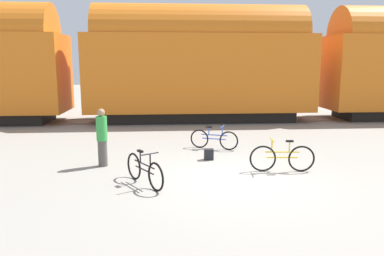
# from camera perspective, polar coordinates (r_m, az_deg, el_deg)

# --- Properties ---
(ground_plane) EXTENTS (80.00, 80.00, 0.00)m
(ground_plane) POSITION_cam_1_polar(r_m,az_deg,el_deg) (9.85, 6.39, -7.65)
(ground_plane) COLOR gray
(freight_train) EXTENTS (35.57, 3.07, 5.74)m
(freight_train) POSITION_cam_1_polar(r_m,az_deg,el_deg) (18.98, 1.17, 10.22)
(freight_train) COLOR black
(freight_train) RESTS_ON ground_plane
(rail_near) EXTENTS (47.57, 0.07, 0.01)m
(rail_near) POSITION_cam_1_polar(r_m,az_deg,el_deg) (18.51, 1.34, 0.84)
(rail_near) COLOR #4C4238
(rail_near) RESTS_ON ground_plane
(rail_far) EXTENTS (47.57, 0.07, 0.01)m
(rail_far) POSITION_cam_1_polar(r_m,az_deg,el_deg) (19.92, 0.95, 1.51)
(rail_far) COLOR #4C4238
(rail_far) RESTS_ON ground_plane
(bicycle_yellow) EXTENTS (1.79, 0.46, 0.91)m
(bicycle_yellow) POSITION_cam_1_polar(r_m,az_deg,el_deg) (10.57, 13.57, -4.46)
(bicycle_yellow) COLOR black
(bicycle_yellow) RESTS_ON ground_plane
(bicycle_blue) EXTENTS (1.59, 0.71, 0.81)m
(bicycle_blue) POSITION_cam_1_polar(r_m,az_deg,el_deg) (12.93, 3.37, -1.70)
(bicycle_blue) COLOR black
(bicycle_blue) RESTS_ON ground_plane
(bicycle_black) EXTENTS (0.98, 1.55, 0.87)m
(bicycle_black) POSITION_cam_1_polar(r_m,az_deg,el_deg) (9.27, -7.27, -6.43)
(bicycle_black) COLOR black
(bicycle_black) RESTS_ON ground_plane
(person_in_green) EXTENTS (0.31, 0.31, 1.68)m
(person_in_green) POSITION_cam_1_polar(r_m,az_deg,el_deg) (11.03, -13.55, -1.38)
(person_in_green) COLOR #514C47
(person_in_green) RESTS_ON ground_plane
(backpack) EXTENTS (0.28, 0.20, 0.34)m
(backpack) POSITION_cam_1_polar(r_m,az_deg,el_deg) (11.56, 2.58, -4.03)
(backpack) COLOR black
(backpack) RESTS_ON ground_plane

